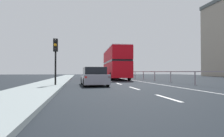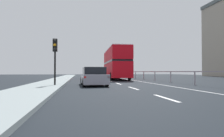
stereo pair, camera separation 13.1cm
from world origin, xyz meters
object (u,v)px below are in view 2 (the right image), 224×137
traffic_signal_pole (55,50)px  double_decker_bus_red (116,63)px  hatchback_car_near (93,77)px  sedan_car_ahead (91,74)px

traffic_signal_pole → double_decker_bus_red: bearing=60.3°
double_decker_bus_red → hatchback_car_near: size_ratio=2.60×
hatchback_car_near → traffic_signal_pole: 3.48m
double_decker_bus_red → traffic_signal_pole: size_ratio=3.31×
hatchback_car_near → traffic_signal_pole: size_ratio=1.27×
double_decker_bus_red → traffic_signal_pole: double_decker_bus_red is taller
double_decker_bus_red → hatchback_car_near: double_decker_bus_red is taller
hatchback_car_near → traffic_signal_pole: traffic_signal_pole is taller
double_decker_bus_red → hatchback_car_near: (-4.05, -11.09, -1.60)m
hatchback_car_near → sedan_car_ahead: size_ratio=0.88×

